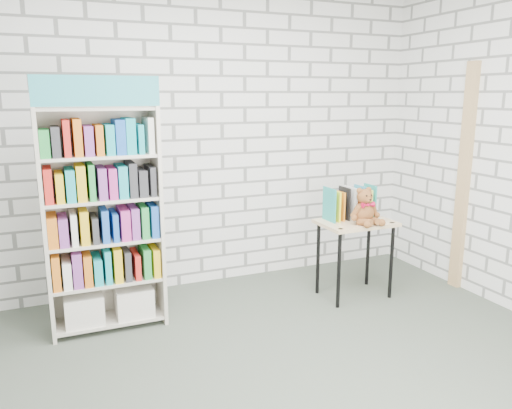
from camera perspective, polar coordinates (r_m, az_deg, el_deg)
name	(u,v)px	position (r m, az deg, el deg)	size (l,w,h in m)	color
ground	(294,388)	(3.36, 4.36, -20.21)	(4.50, 4.50, 0.00)	#424B3F
room_shell	(299,99)	(2.83, 4.96, 11.90)	(4.52, 4.02, 2.81)	silver
bookshelf	(103,218)	(3.99, -17.04, -1.52)	(0.86, 0.34, 1.94)	beige
display_table	(356,232)	(4.57, 11.31, -3.08)	(0.66, 0.46, 0.70)	tan
table_books	(350,204)	(4.60, 10.69, 0.06)	(0.46, 0.21, 0.27)	teal
teddy_bear	(365,209)	(4.45, 12.37, -0.55)	(0.30, 0.27, 0.32)	brown
door_trim	(464,179)	(5.00, 22.64, 2.75)	(0.05, 0.12, 2.10)	tan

